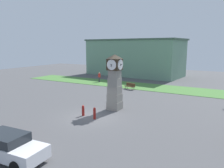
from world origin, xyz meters
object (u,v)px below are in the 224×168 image
Objects in this scene: bollard_near_tower at (83,110)px; car_by_building at (9,146)px; clock_tower at (115,82)px; bollard_mid_row at (95,113)px; pedestrian_crossing_lot at (99,76)px; bench at (130,86)px.

car_by_building is (1.08, -8.09, 0.27)m from bollard_near_tower.
bollard_near_tower is at bearing -114.95° from clock_tower.
clock_tower is 4.03m from bollard_mid_row.
bollard_mid_row is (1.39, -0.25, 0.04)m from bollard_near_tower.
pedestrian_crossing_lot is (-9.92, 16.14, 0.47)m from bollard_mid_row.
clock_tower is 16.28m from pedestrian_crossing_lot.
bollard_mid_row reaches higher than bollard_near_tower.
clock_tower is 3.18× the size of bench.
bollard_mid_row is at bearing -91.21° from clock_tower.
bollard_mid_row is (-0.07, -3.40, -2.17)m from clock_tower.
car_by_building reaches higher than bench.
clock_tower is 10.30m from bench.
pedestrian_crossing_lot is at bearing 111.84° from car_by_building.
clock_tower is at bearing 88.79° from bollard_mid_row.
bollard_mid_row is at bearing -78.07° from bench.
car_by_building is 2.59× the size of bench.
pedestrian_crossing_lot is at bearing 121.58° from bollard_mid_row.
pedestrian_crossing_lot reaches higher than car_by_building.
bollard_mid_row is 13.35m from bench.
car_by_building is at bearing -92.28° from bollard_mid_row.
clock_tower is 4.11m from bollard_near_tower.
clock_tower is at bearing 88.04° from car_by_building.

